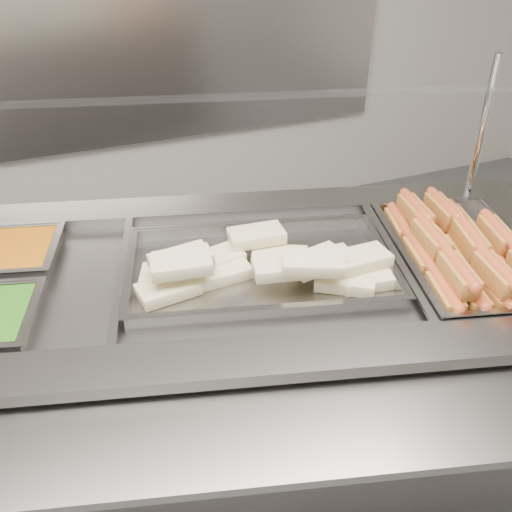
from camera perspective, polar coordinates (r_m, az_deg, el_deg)
name	(u,v)px	position (r m, az deg, el deg)	size (l,w,h in m)	color
back_panel	(134,36)	(3.39, -12.08, 20.68)	(3.00, 0.04, 1.20)	#99948F
steam_counter	(240,386)	(1.95, -1.63, -12.90)	(2.21, 1.40, 0.98)	slate
tray_rail	(261,431)	(1.25, 0.47, -17.10)	(1.96, 0.88, 0.06)	gray
sneeze_guard	(227,102)	(1.67, -2.88, 15.12)	(1.81, 0.78, 0.48)	silver
pan_hotdogs	(461,262)	(1.83, 19.83, -0.61)	(0.51, 0.67, 0.11)	gray
pan_wraps	(260,271)	(1.65, 0.37, -1.53)	(0.83, 0.61, 0.08)	gray
pan_beans	(2,262)	(1.88, -24.09, -0.57)	(0.38, 0.34, 0.11)	gray
hotdogs_in_buns	(461,251)	(1.78, 19.86, 0.48)	(0.40, 0.62, 0.13)	#A55722
tortilla_wraps	(266,266)	(1.60, 1.04, -0.97)	(0.70, 0.39, 0.11)	beige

